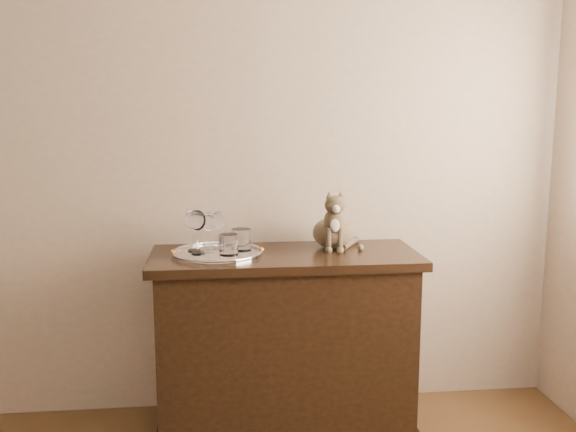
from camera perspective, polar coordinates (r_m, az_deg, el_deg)
name	(u,v)px	position (r m, az deg, el deg)	size (l,w,h in m)	color
wall_back	(152,138)	(3.11, -12.02, 6.76)	(4.00, 0.10, 2.70)	tan
sideboard	(285,343)	(3.00, -0.27, -11.26)	(1.20, 0.50, 0.85)	black
tray	(218,254)	(2.87, -6.25, -3.35)	(0.40, 0.40, 0.01)	white
wine_glass_a	(193,230)	(2.90, -8.40, -1.25)	(0.07, 0.07, 0.19)	silver
wine_glass_b	(219,230)	(2.94, -6.18, -1.22)	(0.06, 0.06, 0.17)	white
wine_glass_c	(198,232)	(2.85, -8.04, -1.40)	(0.07, 0.07, 0.19)	silver
wine_glass_d	(208,232)	(2.89, -7.09, -1.43)	(0.07, 0.07, 0.17)	white
tumbler_a	(229,245)	(2.81, -5.29, -2.55)	(0.08, 0.08, 0.09)	white
tumbler_c	(242,240)	(2.89, -4.15, -2.12)	(0.09, 0.09, 0.10)	silver
cat	(332,218)	(2.97, 3.95, -0.18)	(0.28, 0.26, 0.28)	#4A3C2C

